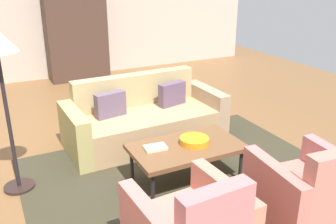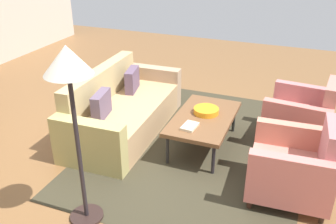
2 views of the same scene
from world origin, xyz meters
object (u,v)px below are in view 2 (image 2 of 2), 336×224
at_px(couch, 120,111).
at_px(armchair_left, 297,168).
at_px(book_stack, 190,126).
at_px(fruit_bowl, 206,111).
at_px(floor_lamp, 69,79).
at_px(coffee_table, 204,119).
at_px(armchair_right, 304,118).

bearing_deg(couch, armchair_left, 74.11).
bearing_deg(book_stack, fruit_bowl, -9.63).
bearing_deg(armchair_left, floor_lamp, 117.55).
distance_m(coffee_table, armchair_left, 1.31).
relative_size(book_stack, floor_lamp, 0.14).
bearing_deg(coffee_table, floor_lamp, 158.42).
bearing_deg(book_stack, floor_lamp, 156.28).
height_order(armchair_left, armchair_right, same).
bearing_deg(armchair_left, fruit_bowl, 56.13).
xyz_separation_m(coffee_table, floor_lamp, (-1.68, 0.66, 1.05)).
distance_m(couch, armchair_left, 2.43).
distance_m(armchair_left, fruit_bowl, 1.36).
bearing_deg(floor_lamp, fruit_bowl, -20.49).
xyz_separation_m(armchair_left, armchair_right, (1.19, 0.00, 0.00)).
relative_size(coffee_table, armchair_right, 1.36).
distance_m(couch, floor_lamp, 2.10).
bearing_deg(coffee_table, book_stack, 167.63).
height_order(armchair_left, book_stack, armchair_left).
xyz_separation_m(couch, fruit_bowl, (0.10, -1.19, 0.18)).
relative_size(coffee_table, armchair_left, 1.36).
height_order(couch, armchair_left, armchair_left).
bearing_deg(book_stack, couch, 73.36).
height_order(coffee_table, armchair_left, armchair_left).
distance_m(fruit_bowl, book_stack, 0.44).
height_order(book_stack, floor_lamp, floor_lamp).
xyz_separation_m(coffee_table, armchair_right, (0.59, -1.17, -0.05)).
distance_m(coffee_table, book_stack, 0.35).
relative_size(fruit_bowl, floor_lamp, 0.19).
height_order(coffee_table, armchair_right, armchair_right).
relative_size(armchair_right, floor_lamp, 0.51).
bearing_deg(fruit_bowl, armchair_left, -120.78).
xyz_separation_m(armchair_right, book_stack, (-0.93, 1.24, 0.10)).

